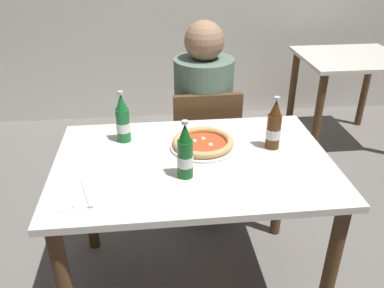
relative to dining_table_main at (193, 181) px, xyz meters
name	(u,v)px	position (x,y,z in m)	size (l,w,h in m)	color
ground_plane	(193,282)	(0.00, 0.00, -0.64)	(8.00, 8.00, 0.00)	slate
dining_table_main	(193,181)	(0.00, 0.00, 0.00)	(1.20, 0.80, 0.75)	silver
chair_behind_table	(204,145)	(0.14, 0.61, -0.15)	(0.41, 0.41, 0.85)	brown
diner_seated	(203,126)	(0.13, 0.66, -0.05)	(0.34, 0.34, 1.21)	#2D3342
dining_table_background	(349,75)	(1.43, 1.45, -0.04)	(0.80, 0.70, 0.75)	silver
pizza_margherita_near	(203,143)	(0.06, 0.11, 0.14)	(0.30, 0.30, 0.04)	white
beer_bottle_left	(123,120)	(-0.30, 0.21, 0.22)	(0.07, 0.07, 0.25)	#196B2D
beer_bottle_center	(185,154)	(-0.05, -0.12, 0.22)	(0.07, 0.07, 0.25)	#14591E
beer_bottle_right	(274,127)	(0.37, 0.07, 0.22)	(0.07, 0.07, 0.25)	#512D0F
napkin_with_cutlery	(81,194)	(-0.45, -0.21, 0.12)	(0.20, 0.20, 0.01)	white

